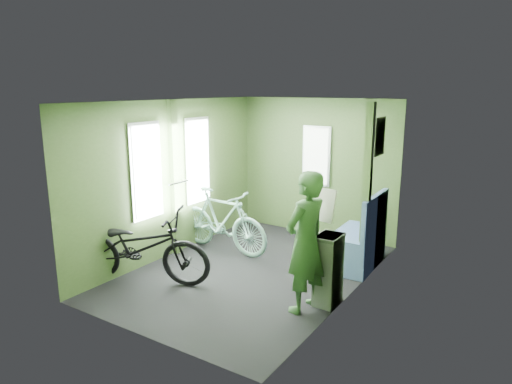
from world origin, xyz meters
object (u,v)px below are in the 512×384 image
bicycle_black (142,283)px  waste_box (328,270)px  bicycle_mint (222,251)px  bench_seat (358,245)px  passenger (306,242)px

bicycle_black → waste_box: 2.42m
bicycle_black → bicycle_mint: bearing=-27.4°
bicycle_black → bench_seat: bearing=-66.8°
bicycle_black → passenger: size_ratio=1.16×
bicycle_black → bicycle_mint: 1.51m
waste_box → bench_seat: bench_seat is taller
passenger → bicycle_mint: bearing=-104.1°
waste_box → passenger: bearing=-120.8°
waste_box → bench_seat: size_ratio=0.79×
bicycle_black → waste_box: bearing=-91.8°
bicycle_black → passenger: 2.30m
bicycle_mint → bench_seat: bench_seat is taller
bicycle_mint → bench_seat: 2.06m
waste_box → bench_seat: bearing=94.9°
bicycle_mint → waste_box: 2.24m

